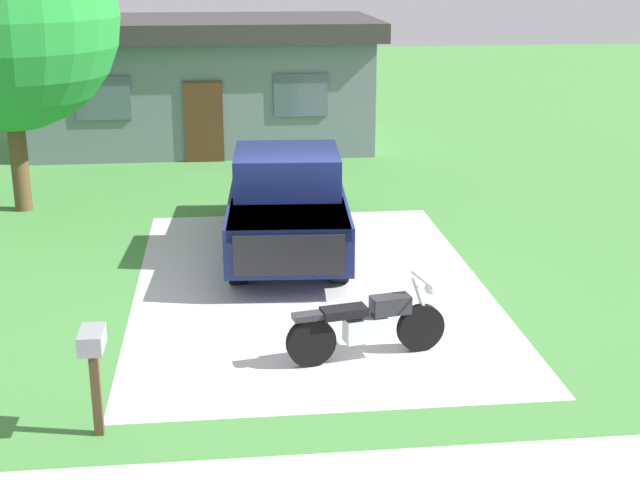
% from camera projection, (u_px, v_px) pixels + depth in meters
% --- Properties ---
extents(ground_plane, '(80.00, 80.00, 0.00)m').
position_uv_depth(ground_plane, '(310.00, 286.00, 14.41)').
color(ground_plane, '#45853D').
extents(driveway_pad, '(5.62, 8.47, 0.01)m').
position_uv_depth(driveway_pad, '(310.00, 286.00, 14.41)').
color(driveway_pad, beige).
rests_on(driveway_pad, ground).
extents(motorcycle, '(2.19, 0.81, 1.09)m').
position_uv_depth(motorcycle, '(368.00, 325.00, 11.69)').
color(motorcycle, black).
rests_on(motorcycle, ground).
extents(pickup_truck, '(2.34, 5.73, 1.90)m').
position_uv_depth(pickup_truck, '(287.00, 197.00, 16.06)').
color(pickup_truck, black).
rests_on(pickup_truck, ground).
extents(mailbox, '(0.26, 0.48, 1.26)m').
position_uv_depth(mailbox, '(93.00, 354.00, 9.64)').
color(mailbox, '#4C3823').
rests_on(mailbox, ground).
extents(shade_tree, '(4.55, 4.55, 6.25)m').
position_uv_depth(shade_tree, '(4.00, 17.00, 17.56)').
color(shade_tree, brown).
rests_on(shade_tree, ground).
extents(neighbor_house, '(9.60, 5.60, 3.50)m').
position_uv_depth(neighbor_house, '(204.00, 80.00, 25.02)').
color(neighbor_house, slate).
rests_on(neighbor_house, ground).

